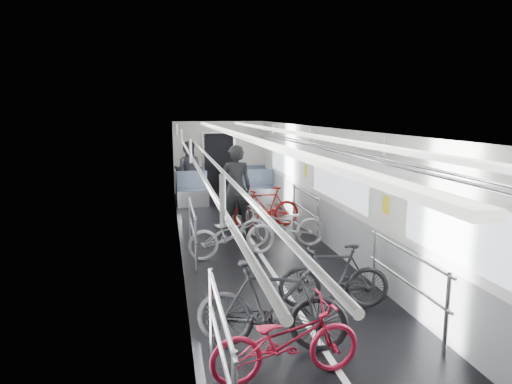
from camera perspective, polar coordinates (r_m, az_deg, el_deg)
car_shell at (r=10.20m, az=-1.31°, el=1.05°), size 3.02×14.01×2.41m
bike_left_near at (r=4.90m, az=3.79°, el=-18.01°), size 1.63×0.68×0.84m
bike_left_mid at (r=5.38m, az=1.90°, el=-14.07°), size 1.82×1.04×1.06m
bike_left_far at (r=8.63m, az=-3.00°, el=-5.20°), size 1.81×0.92×0.91m
bike_right_near at (r=6.53m, az=9.71°, el=-10.36°), size 1.60×0.72×0.93m
bike_right_mid at (r=9.25m, az=3.32°, el=-4.15°), size 1.79×0.76×0.91m
bike_right_far at (r=10.78m, az=1.32°, el=-1.93°), size 1.64×0.58×0.97m
bike_aisle at (r=10.52m, az=-1.12°, el=-2.38°), size 0.88×1.82×0.92m
person_standing at (r=10.47m, az=-2.55°, el=0.52°), size 0.76×0.53×1.98m
person_seated at (r=14.21m, az=-8.47°, el=2.63°), size 1.04×0.91×1.83m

